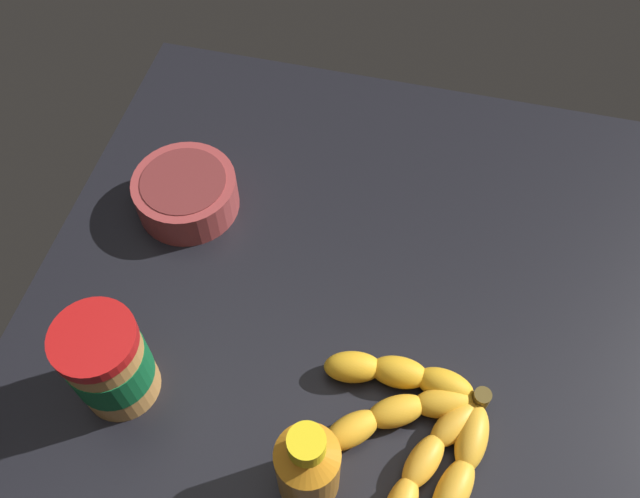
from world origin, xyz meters
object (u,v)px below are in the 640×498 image
honey_bottle (308,465)px  small_bowl (186,193)px  peanut_butter_jar (109,363)px  banana_bunch (418,433)px

honey_bottle → small_bowl: (-32.09, -24.98, -3.61)cm
peanut_butter_jar → honey_bottle: 24.16cm
banana_bunch → peanut_butter_jar: bearing=-86.7°
peanut_butter_jar → small_bowl: (-26.65, -1.43, -3.86)cm
banana_bunch → small_bowl: bearing=-124.8°
banana_bunch → small_bowl: small_bowl is taller
banana_bunch → small_bowl: size_ratio=1.70×
honey_bottle → banana_bunch: bearing=125.1°
banana_bunch → honey_bottle: 13.68cm
peanut_butter_jar → small_bowl: 26.97cm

